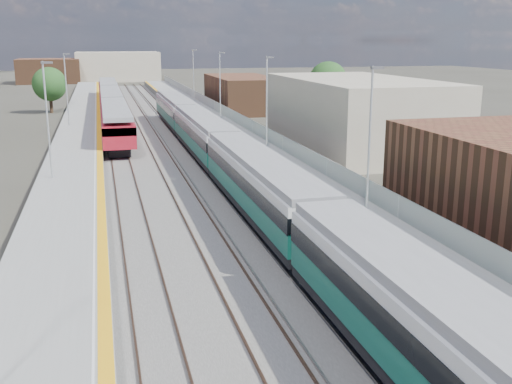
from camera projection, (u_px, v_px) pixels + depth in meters
name	position (u px, v px, depth m)	size (l,w,h in m)	color
ground	(177.00, 146.00, 56.95)	(320.00, 320.00, 0.00)	#47443A
ballast_bed	(151.00, 143.00, 58.74)	(10.50, 155.00, 0.06)	#565451
tracks	(156.00, 139.00, 60.44)	(8.96, 160.00, 0.17)	#4C3323
platform_right	(226.00, 135.00, 60.44)	(4.70, 155.00, 8.52)	slate
platform_left	(79.00, 140.00, 56.95)	(4.30, 155.00, 8.52)	slate
buildings	(44.00, 36.00, 133.04)	(72.00, 185.50, 40.00)	brown
green_train	(227.00, 153.00, 41.82)	(2.71, 75.62, 2.99)	black
red_train	(111.00, 103.00, 75.51)	(2.81, 56.93, 3.54)	black
tree_c	(49.00, 84.00, 82.03)	(4.62, 4.62, 6.26)	#382619
tree_d	(328.00, 81.00, 79.97)	(5.23, 5.23, 7.09)	#382619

